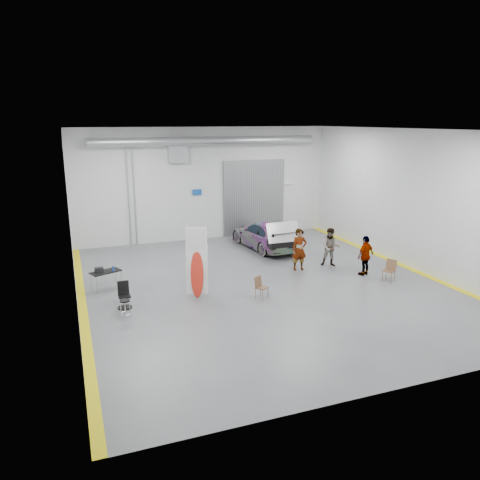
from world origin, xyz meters
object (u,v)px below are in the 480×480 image
object	(u,v)px
person_a	(299,249)
person_c	(365,256)
person_b	(331,247)
shop_stool	(125,310)
sedan_car	(265,235)
folding_chair_near	(262,292)
folding_chair_far	(388,275)
office_chair	(124,297)
work_table	(104,271)
surfboard_display	(199,267)

from	to	relation	value
person_a	person_c	distance (m)	2.77
person_b	person_c	bearing A→B (deg)	-38.95
shop_stool	sedan_car	bearing A→B (deg)	40.04
person_c	folding_chair_near	world-z (taller)	person_c
person_b	folding_chair_far	distance (m)	2.92
person_b	office_chair	xyz separation A→B (m)	(-9.23, -1.70, -0.46)
person_b	work_table	world-z (taller)	person_b
person_a	folding_chair_near	bearing A→B (deg)	-132.54
surfboard_display	shop_stool	size ratio (longest dim) A/B	4.13
person_a	work_table	world-z (taller)	person_a
person_b	surfboard_display	distance (m)	6.70
sedan_car	folding_chair_near	size ratio (longest dim) A/B	5.78
shop_stool	person_a	bearing A→B (deg)	19.29
shop_stool	person_c	bearing A→B (deg)	6.35
surfboard_display	person_a	bearing A→B (deg)	35.54
person_c	surfboard_display	xyz separation A→B (m)	(-7.19, 0.02, 0.28)
surfboard_display	office_chair	xyz separation A→B (m)	(-2.73, -0.11, -0.73)
person_c	shop_stool	distance (m)	10.08
person_b	folding_chair_far	bearing A→B (deg)	-39.07
surfboard_display	shop_stool	world-z (taller)	surfboard_display
sedan_car	folding_chair_near	distance (m)	6.97
office_chair	shop_stool	bearing A→B (deg)	-95.33
shop_stool	surfboard_display	bearing A→B (deg)	21.97
person_c	folding_chair_far	distance (m)	1.25
sedan_car	person_c	world-z (taller)	person_c
person_b	folding_chair_near	world-z (taller)	person_b
folding_chair_near	person_a	bearing A→B (deg)	10.78
folding_chair_near	folding_chair_far	distance (m)	5.53
person_b	folding_chair_far	size ratio (longest dim) A/B	1.95
sedan_car	person_b	size ratio (longest dim) A/B	2.70
person_c	work_table	size ratio (longest dim) A/B	1.35
folding_chair_near	folding_chair_far	xyz separation A→B (m)	(5.53, -0.09, 0.02)
surfboard_display	work_table	world-z (taller)	surfboard_display
person_b	folding_chair_near	bearing A→B (deg)	-122.20
sedan_car	surfboard_display	distance (m)	7.33
person_b	shop_stool	distance (m)	9.72
sedan_car	office_chair	world-z (taller)	sedan_car
folding_chair_near	work_table	world-z (taller)	work_table
shop_stool	office_chair	size ratio (longest dim) A/B	0.73
person_c	office_chair	size ratio (longest dim) A/B	1.84
folding_chair_near	office_chair	size ratio (longest dim) A/B	0.87
work_table	person_b	bearing A→B (deg)	-2.70
folding_chair_near	office_chair	bearing A→B (deg)	139.05
shop_stool	office_chair	distance (m)	1.03
surfboard_display	shop_stool	xyz separation A→B (m)	(-2.82, -1.14, -0.80)
sedan_car	person_b	world-z (taller)	person_b
folding_chair_far	shop_stool	world-z (taller)	folding_chair_far
person_c	folding_chair_near	size ratio (longest dim) A/B	2.10
office_chair	surfboard_display	bearing A→B (deg)	1.90
sedan_car	person_a	world-z (taller)	person_a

